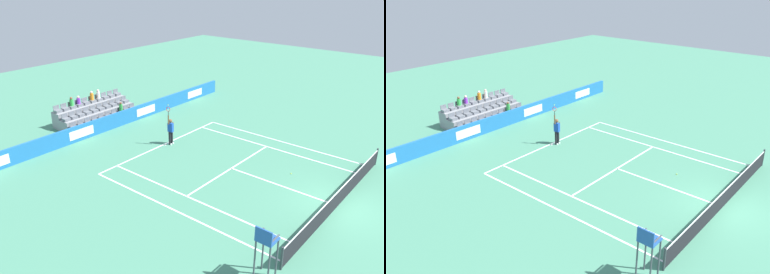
% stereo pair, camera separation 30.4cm
% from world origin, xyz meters
% --- Properties ---
extents(ground_plane, '(80.00, 80.00, 0.00)m').
position_xyz_m(ground_plane, '(0.00, 0.00, 0.00)').
color(ground_plane, '#47896B').
extents(line_baseline, '(10.97, 0.10, 0.01)m').
position_xyz_m(line_baseline, '(0.00, -11.89, 0.00)').
color(line_baseline, white).
rests_on(line_baseline, ground).
extents(line_service, '(8.23, 0.10, 0.01)m').
position_xyz_m(line_service, '(0.00, -6.40, 0.00)').
color(line_service, white).
rests_on(line_service, ground).
extents(line_centre_service, '(0.10, 6.40, 0.01)m').
position_xyz_m(line_centre_service, '(0.00, -3.20, 0.00)').
color(line_centre_service, white).
rests_on(line_centre_service, ground).
extents(line_singles_sideline_left, '(0.10, 11.89, 0.01)m').
position_xyz_m(line_singles_sideline_left, '(4.12, -5.95, 0.00)').
color(line_singles_sideline_left, white).
rests_on(line_singles_sideline_left, ground).
extents(line_singles_sideline_right, '(0.10, 11.89, 0.01)m').
position_xyz_m(line_singles_sideline_right, '(-4.12, -5.95, 0.00)').
color(line_singles_sideline_right, white).
rests_on(line_singles_sideline_right, ground).
extents(line_doubles_sideline_left, '(0.10, 11.89, 0.01)m').
position_xyz_m(line_doubles_sideline_left, '(5.49, -5.95, 0.00)').
color(line_doubles_sideline_left, white).
rests_on(line_doubles_sideline_left, ground).
extents(line_doubles_sideline_right, '(0.10, 11.89, 0.01)m').
position_xyz_m(line_doubles_sideline_right, '(-5.49, -5.95, 0.00)').
color(line_doubles_sideline_right, white).
rests_on(line_doubles_sideline_right, ground).
extents(line_centre_mark, '(0.10, 0.20, 0.01)m').
position_xyz_m(line_centre_mark, '(0.00, -11.79, 0.00)').
color(line_centre_mark, white).
rests_on(line_centre_mark, ground).
extents(sponsor_barrier, '(24.54, 0.22, 1.10)m').
position_xyz_m(sponsor_barrier, '(0.00, -16.83, 0.55)').
color(sponsor_barrier, '#1E66AD').
rests_on(sponsor_barrier, ground).
extents(tennis_net, '(11.97, 0.10, 1.07)m').
position_xyz_m(tennis_net, '(0.00, 0.00, 0.49)').
color(tennis_net, '#33383D').
rests_on(tennis_net, ground).
extents(tennis_player, '(0.53, 0.39, 2.85)m').
position_xyz_m(tennis_player, '(-0.35, -11.59, 0.99)').
color(tennis_player, black).
rests_on(tennis_player, ground).
extents(umpire_chair, '(0.70, 0.70, 2.34)m').
position_xyz_m(umpire_chair, '(6.76, -0.30, 1.52)').
color(umpire_chair, '#474C54').
rests_on(umpire_chair, ground).
extents(stadium_stand, '(6.20, 2.85, 2.17)m').
position_xyz_m(stadium_stand, '(-0.00, -19.15, 0.55)').
color(stadium_stand, gray).
rests_on(stadium_stand, ground).
extents(loose_tennis_ball, '(0.07, 0.07, 0.07)m').
position_xyz_m(loose_tennis_ball, '(-1.59, -3.34, 0.03)').
color(loose_tennis_ball, '#D1E533').
rests_on(loose_tennis_ball, ground).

